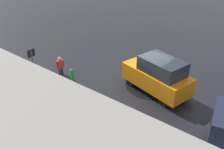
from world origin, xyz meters
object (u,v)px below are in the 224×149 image
object	(u,v)px
moving_hatchback	(158,75)
fire_hydrant	(72,75)
pedestrian	(60,65)
sign_post	(33,63)

from	to	relation	value
moving_hatchback	fire_hydrant	world-z (taller)	moving_hatchback
fire_hydrant	pedestrian	size ratio (longest dim) A/B	0.66
sign_post	fire_hydrant	bearing A→B (deg)	-121.78
moving_hatchback	sign_post	distance (m)	6.87
sign_post	moving_hatchback	bearing A→B (deg)	-145.06
moving_hatchback	sign_post	size ratio (longest dim) A/B	1.75
fire_hydrant	sign_post	size ratio (longest dim) A/B	0.33
pedestrian	sign_post	xyz separation A→B (m)	(-0.05, 1.88, 0.90)
moving_hatchback	fire_hydrant	xyz separation A→B (m)	(4.53, 2.17, -0.63)
fire_hydrant	pedestrian	xyz separation A→B (m)	(1.14, -0.12, 0.28)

